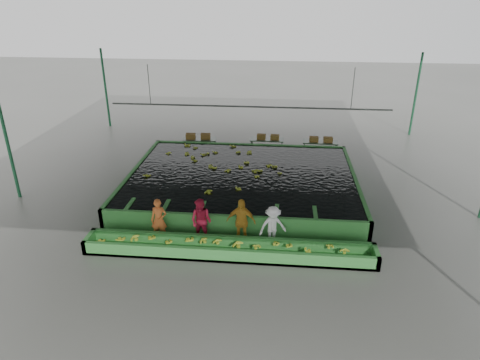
# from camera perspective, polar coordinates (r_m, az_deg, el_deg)

# --- Properties ---
(ground) EXTENTS (80.00, 80.00, 0.00)m
(ground) POSITION_cam_1_polar(r_m,az_deg,el_deg) (18.01, -0.15, -3.55)
(ground) COLOR #63645D
(ground) RESTS_ON ground
(shed_roof) EXTENTS (20.00, 22.00, 0.04)m
(shed_roof) POSITION_cam_1_polar(r_m,az_deg,el_deg) (16.30, -0.17, 12.21)
(shed_roof) COLOR gray
(shed_roof) RESTS_ON shed_posts
(shed_posts) EXTENTS (20.00, 22.00, 5.00)m
(shed_posts) POSITION_cam_1_polar(r_m,az_deg,el_deg) (16.99, -0.16, 3.93)
(shed_posts) COLOR #1F5F39
(shed_posts) RESTS_ON ground
(flotation_tank) EXTENTS (10.00, 8.00, 0.90)m
(flotation_tank) POSITION_cam_1_polar(r_m,az_deg,el_deg) (19.15, 0.29, -0.28)
(flotation_tank) COLOR #368737
(flotation_tank) RESTS_ON ground
(tank_water) EXTENTS (9.70, 7.70, 0.00)m
(tank_water) POSITION_cam_1_polar(r_m,az_deg,el_deg) (18.99, 0.29, 0.82)
(tank_water) COLOR black
(tank_water) RESTS_ON flotation_tank
(sorting_trough) EXTENTS (10.00, 1.00, 0.50)m
(sorting_trough) POSITION_cam_1_polar(r_m,az_deg,el_deg) (14.80, -1.55, -9.16)
(sorting_trough) COLOR #368737
(sorting_trough) RESTS_ON ground
(cableway_rail) EXTENTS (0.08, 0.08, 14.00)m
(cableway_rail) POSITION_cam_1_polar(r_m,az_deg,el_deg) (21.61, 1.16, 9.75)
(cableway_rail) COLOR #59605B
(cableway_rail) RESTS_ON shed_roof
(rail_hanger_left) EXTENTS (0.04, 0.04, 2.00)m
(rail_hanger_left) POSITION_cam_1_polar(r_m,az_deg,el_deg) (22.31, -12.03, 12.34)
(rail_hanger_left) COLOR #59605B
(rail_hanger_left) RESTS_ON shed_roof
(rail_hanger_right) EXTENTS (0.04, 0.04, 2.00)m
(rail_hanger_right) POSITION_cam_1_polar(r_m,az_deg,el_deg) (21.59, 14.82, 11.69)
(rail_hanger_right) COLOR #59605B
(rail_hanger_right) RESTS_ON shed_roof
(worker_a) EXTENTS (0.61, 0.42, 1.58)m
(worker_a) POSITION_cam_1_polar(r_m,az_deg,el_deg) (15.68, -10.75, -5.24)
(worker_a) COLOR orange
(worker_a) RESTS_ON ground
(worker_b) EXTENTS (0.96, 0.84, 1.66)m
(worker_b) POSITION_cam_1_polar(r_m,az_deg,el_deg) (15.32, -5.19, -5.45)
(worker_b) COLOR red
(worker_b) RESTS_ON ground
(worker_c) EXTENTS (1.05, 0.48, 1.76)m
(worker_c) POSITION_cam_1_polar(r_m,az_deg,el_deg) (15.11, 0.14, -5.57)
(worker_c) COLOR gold
(worker_c) RESTS_ON ground
(worker_d) EXTENTS (1.12, 0.87, 1.52)m
(worker_d) POSITION_cam_1_polar(r_m,az_deg,el_deg) (15.12, 4.38, -6.16)
(worker_d) COLOR white
(worker_d) RESTS_ON ground
(packing_table_left) EXTENTS (1.88, 0.88, 0.83)m
(packing_table_left) POSITION_cam_1_polar(r_m,az_deg,el_deg) (23.85, -5.36, 4.55)
(packing_table_left) COLOR #59605B
(packing_table_left) RESTS_ON ground
(packing_table_mid) EXTENTS (1.85, 0.76, 0.84)m
(packing_table_mid) POSITION_cam_1_polar(r_m,az_deg,el_deg) (23.73, 3.58, 4.53)
(packing_table_mid) COLOR #59605B
(packing_table_mid) RESTS_ON ground
(packing_table_right) EXTENTS (1.90, 0.84, 0.85)m
(packing_table_right) POSITION_cam_1_polar(r_m,az_deg,el_deg) (23.67, 10.60, 4.11)
(packing_table_right) COLOR #59605B
(packing_table_right) RESTS_ON ground
(box_stack_left) EXTENTS (1.36, 0.47, 0.29)m
(box_stack_left) POSITION_cam_1_polar(r_m,az_deg,el_deg) (23.73, -5.60, 5.51)
(box_stack_left) COLOR brown
(box_stack_left) RESTS_ON packing_table_left
(box_stack_mid) EXTENTS (1.22, 0.40, 0.26)m
(box_stack_mid) POSITION_cam_1_polar(r_m,az_deg,el_deg) (23.56, 3.75, 5.45)
(box_stack_mid) COLOR brown
(box_stack_mid) RESTS_ON packing_table_mid
(box_stack_right) EXTENTS (1.22, 0.34, 0.26)m
(box_stack_right) POSITION_cam_1_polar(r_m,az_deg,el_deg) (23.48, 10.72, 5.03)
(box_stack_right) COLOR brown
(box_stack_right) RESTS_ON packing_table_right
(floating_bananas) EXTENTS (9.19, 6.27, 0.13)m
(floating_bananas) POSITION_cam_1_polar(r_m,az_deg,el_deg) (19.73, 0.50, 1.73)
(floating_bananas) COLOR #A1B328
(floating_bananas) RESTS_ON tank_water
(trough_bananas) EXTENTS (8.76, 0.58, 0.12)m
(trough_bananas) POSITION_cam_1_polar(r_m,az_deg,el_deg) (14.72, -1.55, -8.67)
(trough_bananas) COLOR #A1B328
(trough_bananas) RESTS_ON sorting_trough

